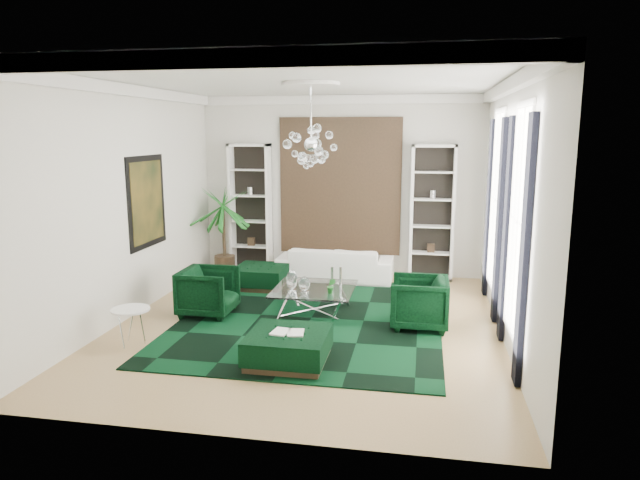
% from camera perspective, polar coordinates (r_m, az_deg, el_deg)
% --- Properties ---
extents(floor, '(6.00, 7.00, 0.02)m').
position_cam_1_polar(floor, '(9.27, -1.22, -8.52)').
color(floor, tan).
rests_on(floor, ground).
extents(ceiling, '(6.00, 7.00, 0.02)m').
position_cam_1_polar(ceiling, '(8.77, -1.32, 15.74)').
color(ceiling, white).
rests_on(ceiling, ground).
extents(wall_back, '(6.00, 0.02, 3.80)m').
position_cam_1_polar(wall_back, '(12.26, 2.05, 5.40)').
color(wall_back, silver).
rests_on(wall_back, ground).
extents(wall_front, '(6.00, 0.02, 3.80)m').
position_cam_1_polar(wall_front, '(5.48, -8.68, -1.51)').
color(wall_front, silver).
rests_on(wall_front, ground).
extents(wall_left, '(0.02, 7.00, 3.80)m').
position_cam_1_polar(wall_left, '(9.87, -18.68, 3.52)').
color(wall_left, silver).
rests_on(wall_left, ground).
extents(wall_right, '(0.02, 7.00, 3.80)m').
position_cam_1_polar(wall_right, '(8.73, 18.49, 2.64)').
color(wall_right, silver).
rests_on(wall_right, ground).
extents(crown_molding, '(6.00, 7.00, 0.18)m').
position_cam_1_polar(crown_molding, '(8.77, -1.32, 15.02)').
color(crown_molding, white).
rests_on(crown_molding, ceiling).
extents(ceiling_medallion, '(0.90, 0.90, 0.05)m').
position_cam_1_polar(ceiling_medallion, '(9.06, -0.92, 15.33)').
color(ceiling_medallion, white).
rests_on(ceiling_medallion, ceiling).
extents(tapestry, '(2.50, 0.06, 2.80)m').
position_cam_1_polar(tapestry, '(12.21, 2.01, 5.38)').
color(tapestry, black).
rests_on(tapestry, wall_back).
extents(shelving_left, '(0.90, 0.38, 2.80)m').
position_cam_1_polar(shelving_left, '(12.55, -6.96, 3.15)').
color(shelving_left, white).
rests_on(shelving_left, floor).
extents(shelving_right, '(0.90, 0.38, 2.80)m').
position_cam_1_polar(shelving_right, '(11.99, 11.16, 2.67)').
color(shelving_right, white).
rests_on(shelving_right, floor).
extents(painting, '(0.04, 1.30, 1.60)m').
position_cam_1_polar(painting, '(10.38, -16.88, 3.68)').
color(painting, black).
rests_on(painting, wall_left).
extents(window_near, '(0.03, 1.10, 2.90)m').
position_cam_1_polar(window_near, '(7.85, 19.24, 1.73)').
color(window_near, white).
rests_on(window_near, wall_right).
extents(curtain_near_a, '(0.07, 0.30, 3.25)m').
position_cam_1_polar(curtain_near_a, '(7.13, 19.77, -1.22)').
color(curtain_near_a, black).
rests_on(curtain_near_a, floor).
extents(curtain_near_b, '(0.07, 0.30, 3.25)m').
position_cam_1_polar(curtain_near_b, '(8.64, 18.14, 0.90)').
color(curtain_near_b, black).
rests_on(curtain_near_b, floor).
extents(window_far, '(0.03, 1.10, 2.90)m').
position_cam_1_polar(window_far, '(10.20, 17.23, 3.82)').
color(window_far, white).
rests_on(window_far, wall_right).
extents(curtain_far_a, '(0.07, 0.30, 3.25)m').
position_cam_1_polar(curtain_far_a, '(9.46, 17.48, 1.77)').
color(curtain_far_a, black).
rests_on(curtain_far_a, floor).
extents(curtain_far_b, '(0.07, 0.30, 3.25)m').
position_cam_1_polar(curtain_far_b, '(11.00, 16.51, 3.02)').
color(curtain_far_b, black).
rests_on(curtain_far_b, floor).
extents(rug, '(4.20, 5.00, 0.02)m').
position_cam_1_polar(rug, '(9.54, -0.86, -7.82)').
color(rug, black).
rests_on(rug, floor).
extents(sofa, '(2.37, 0.93, 0.69)m').
position_cam_1_polar(sofa, '(11.86, 1.53, -2.39)').
color(sofa, white).
rests_on(sofa, floor).
extents(armchair_left, '(0.89, 0.86, 0.81)m').
position_cam_1_polar(armchair_left, '(9.81, -11.10, -5.09)').
color(armchair_left, black).
rests_on(armchair_left, floor).
extents(armchair_right, '(0.89, 0.87, 0.81)m').
position_cam_1_polar(armchair_right, '(9.16, 9.88, -6.18)').
color(armchair_right, black).
rests_on(armchair_right, floor).
extents(coffee_table, '(1.33, 1.33, 0.46)m').
position_cam_1_polar(coffee_table, '(9.70, -0.57, -6.13)').
color(coffee_table, white).
rests_on(coffee_table, floor).
extents(ottoman_side, '(0.97, 0.97, 0.43)m').
position_cam_1_polar(ottoman_side, '(11.37, -5.88, -3.71)').
color(ottoman_side, black).
rests_on(ottoman_side, floor).
extents(ottoman_front, '(1.05, 1.05, 0.42)m').
position_cam_1_polar(ottoman_front, '(7.76, -3.19, -10.72)').
color(ottoman_front, black).
rests_on(ottoman_front, floor).
extents(book, '(0.44, 0.29, 0.03)m').
position_cam_1_polar(book, '(7.68, -3.21, -9.16)').
color(book, white).
rests_on(book, ottoman_front).
extents(side_table, '(0.55, 0.55, 0.53)m').
position_cam_1_polar(side_table, '(8.80, -18.34, -8.26)').
color(side_table, white).
rests_on(side_table, floor).
extents(palm, '(1.52, 1.52, 2.43)m').
position_cam_1_polar(palm, '(12.40, -9.64, 2.12)').
color(palm, '#1D6D22').
rests_on(palm, floor).
extents(chandelier, '(0.89, 0.89, 0.80)m').
position_cam_1_polar(chandelier, '(9.04, -0.91, 9.50)').
color(chandelier, white).
rests_on(chandelier, ceiling).
extents(table_plant, '(0.14, 0.11, 0.26)m').
position_cam_1_polar(table_plant, '(9.29, 1.12, -4.61)').
color(table_plant, '#1D6D22').
rests_on(table_plant, coffee_table).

